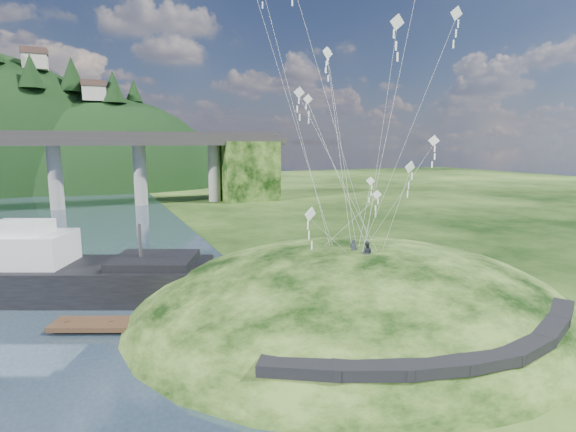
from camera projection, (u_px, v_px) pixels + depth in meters
name	position (u px, v px, depth m)	size (l,w,h in m)	color
ground	(269.00, 336.00, 30.04)	(320.00, 320.00, 0.00)	black
grass_hill	(355.00, 327.00, 35.26)	(36.00, 32.00, 13.00)	black
footpath	(466.00, 347.00, 23.86)	(22.29, 5.84, 0.83)	black
work_barge	(58.00, 273.00, 37.36)	(24.60, 15.68, 8.40)	black
wooden_dock	(154.00, 324.00, 30.98)	(13.66, 7.51, 0.99)	#3A2518
kite_flyers	(363.00, 241.00, 32.39)	(1.25, 2.05, 1.75)	#292D37
kite_swarm	(351.00, 77.00, 30.19)	(15.50, 14.02, 20.17)	white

